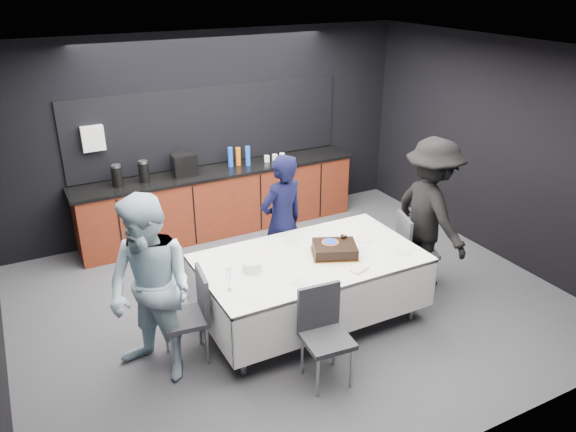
# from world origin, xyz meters

# --- Properties ---
(ground) EXTENTS (6.00, 6.00, 0.00)m
(ground) POSITION_xyz_m (0.00, 0.00, 0.00)
(ground) COLOR #44444A
(ground) RESTS_ON ground
(room_shell) EXTENTS (6.04, 5.04, 2.82)m
(room_shell) POSITION_xyz_m (0.00, 0.00, 1.86)
(room_shell) COLOR white
(room_shell) RESTS_ON ground
(kitchenette) EXTENTS (4.10, 0.64, 2.05)m
(kitchenette) POSITION_xyz_m (-0.02, 2.22, 0.54)
(kitchenette) COLOR #5A1D0E
(kitchenette) RESTS_ON ground
(party_table) EXTENTS (2.32, 1.32, 0.78)m
(party_table) POSITION_xyz_m (0.00, -0.40, 0.64)
(party_table) COLOR #99999E
(party_table) RESTS_ON ground
(cake_assembly) EXTENTS (0.60, 0.55, 0.16)m
(cake_assembly) POSITION_xyz_m (0.26, -0.47, 0.84)
(cake_assembly) COLOR gold
(cake_assembly) RESTS_ON party_table
(plate_stack) EXTENTS (0.19, 0.19, 0.10)m
(plate_stack) POSITION_xyz_m (-0.65, -0.38, 0.83)
(plate_stack) COLOR white
(plate_stack) RESTS_ON party_table
(loose_plate_near) EXTENTS (0.18, 0.18, 0.01)m
(loose_plate_near) POSITION_xyz_m (-0.35, -0.79, 0.78)
(loose_plate_near) COLOR white
(loose_plate_near) RESTS_ON party_table
(loose_plate_right_a) EXTENTS (0.20, 0.20, 0.01)m
(loose_plate_right_a) POSITION_xyz_m (0.73, -0.33, 0.78)
(loose_plate_right_a) COLOR white
(loose_plate_right_a) RESTS_ON party_table
(loose_plate_right_b) EXTENTS (0.21, 0.21, 0.01)m
(loose_plate_right_b) POSITION_xyz_m (0.92, -0.75, 0.78)
(loose_plate_right_b) COLOR white
(loose_plate_right_b) RESTS_ON party_table
(loose_plate_far) EXTENTS (0.19, 0.19, 0.01)m
(loose_plate_far) POSITION_xyz_m (-0.02, -0.02, 0.78)
(loose_plate_far) COLOR white
(loose_plate_far) RESTS_ON party_table
(fork_pile) EXTENTS (0.21, 0.16, 0.03)m
(fork_pile) POSITION_xyz_m (0.29, -0.88, 0.79)
(fork_pile) COLOR white
(fork_pile) RESTS_ON party_table
(champagne_flute) EXTENTS (0.06, 0.06, 0.22)m
(champagne_flute) POSITION_xyz_m (-1.00, -0.62, 0.94)
(champagne_flute) COLOR white
(champagne_flute) RESTS_ON party_table
(chair_left) EXTENTS (0.47, 0.47, 0.92)m
(chair_left) POSITION_xyz_m (-1.31, -0.41, 0.53)
(chair_left) COLOR #303035
(chair_left) RESTS_ON ground
(chair_right) EXTENTS (0.53, 0.53, 0.92)m
(chair_right) POSITION_xyz_m (1.43, -0.32, 0.53)
(chair_right) COLOR #303035
(chair_right) RESTS_ON ground
(chair_near) EXTENTS (0.45, 0.45, 0.92)m
(chair_near) POSITION_xyz_m (-0.34, -1.25, 0.53)
(chair_near) COLOR #303035
(chair_near) RESTS_ON ground
(person_center) EXTENTS (0.68, 0.52, 1.66)m
(person_center) POSITION_xyz_m (0.08, 0.40, 0.83)
(person_center) COLOR black
(person_center) RESTS_ON ground
(person_left) EXTENTS (1.05, 1.11, 1.81)m
(person_left) POSITION_xyz_m (-1.70, -0.50, 0.90)
(person_left) COLOR #ACC9D9
(person_left) RESTS_ON ground
(person_right) EXTENTS (0.74, 1.21, 1.82)m
(person_right) POSITION_xyz_m (1.67, -0.32, 0.91)
(person_right) COLOR black
(person_right) RESTS_ON ground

